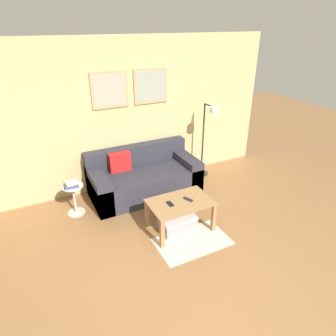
{
  "coord_description": "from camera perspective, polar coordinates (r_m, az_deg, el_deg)",
  "views": [
    {
      "loc": [
        -1.51,
        -1.6,
        2.74
      ],
      "look_at": [
        0.2,
        1.81,
        0.85
      ],
      "focal_mm": 32.0,
      "sensor_mm": 36.0,
      "label": 1
    }
  ],
  "objects": [
    {
      "name": "floor_lamp",
      "position": [
        5.53,
        7.59,
        6.23
      ],
      "size": [
        0.26,
        0.52,
        1.42
      ],
      "color": "black",
      "rests_on": "ground_plane"
    },
    {
      "name": "remote_control",
      "position": [
        4.25,
        3.87,
        -5.95
      ],
      "size": [
        0.09,
        0.15,
        0.02
      ],
      "primitive_type": "cube",
      "rotation": [
        0.0,
        0.0,
        0.4
      ],
      "color": "#232328",
      "rests_on": "coffee_table"
    },
    {
      "name": "book_stack",
      "position": [
        4.72,
        -17.95,
        -3.02
      ],
      "size": [
        0.22,
        0.19,
        0.07
      ],
      "color": "#335199",
      "rests_on": "side_table"
    },
    {
      "name": "storage_bin",
      "position": [
        4.4,
        1.72,
        -10.31
      ],
      "size": [
        0.51,
        0.37,
        0.23
      ],
      "color": "gray",
      "rests_on": "ground_plane"
    },
    {
      "name": "wall_back",
      "position": [
        5.19,
        -8.7,
        9.8
      ],
      "size": [
        5.6,
        0.09,
        2.55
      ],
      "color": "tan",
      "rests_on": "ground_plane"
    },
    {
      "name": "cell_phone",
      "position": [
        4.15,
        0.39,
        -6.83
      ],
      "size": [
        0.07,
        0.14,
        0.01
      ],
      "primitive_type": "cube",
      "rotation": [
        0.0,
        0.0,
        -0.02
      ],
      "color": "black",
      "rests_on": "coffee_table"
    },
    {
      "name": "couch",
      "position": [
        5.21,
        -4.67,
        -1.86
      ],
      "size": [
        1.84,
        0.89,
        0.78
      ],
      "color": "#2D2D38",
      "rests_on": "ground_plane"
    },
    {
      "name": "ground_plane",
      "position": [
        3.51,
        11.56,
        -25.64
      ],
      "size": [
        16.0,
        16.0,
        0.0
      ],
      "primitive_type": "plane",
      "color": "olive"
    },
    {
      "name": "coffee_table",
      "position": [
        4.26,
        2.36,
        -7.42
      ],
      "size": [
        0.89,
        0.57,
        0.46
      ],
      "color": "#997047",
      "rests_on": "ground_plane"
    },
    {
      "name": "area_rug",
      "position": [
        4.26,
        4.69,
        -13.74
      ],
      "size": [
        1.0,
        0.61,
        0.01
      ],
      "primitive_type": "cube",
      "color": "beige",
      "rests_on": "ground_plane"
    },
    {
      "name": "side_table",
      "position": [
        4.85,
        -17.44,
        -5.27
      ],
      "size": [
        0.32,
        0.32,
        0.49
      ],
      "color": "silver",
      "rests_on": "ground_plane"
    }
  ]
}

